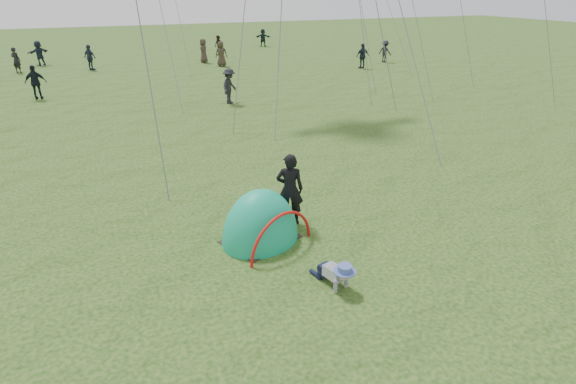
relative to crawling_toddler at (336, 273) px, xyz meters
name	(u,v)px	position (x,y,z in m)	size (l,w,h in m)	color
ground	(380,290)	(0.74, -0.48, -0.30)	(140.00, 140.00, 0.00)	#0F3307
crawling_toddler	(336,273)	(0.00, 0.00, 0.00)	(0.56, 0.80, 0.61)	black
popup_tent	(261,239)	(-0.79, 2.28, -0.30)	(1.95, 1.60, 2.52)	teal
standing_adult	(290,189)	(0.17, 2.79, 0.61)	(0.67, 0.44, 1.84)	black
crowd_person_1	(218,46)	(6.06, 32.67, 0.53)	(0.81, 0.63, 1.66)	#2F221C
crowd_person_2	(90,58)	(-4.13, 29.05, 0.56)	(1.02, 0.42, 1.74)	#252D43
crowd_person_4	(204,51)	(4.03, 29.38, 0.59)	(0.88, 0.57, 1.80)	#3B2F28
crowd_person_5	(39,53)	(-7.61, 32.76, 0.59)	(1.66, 0.53, 1.79)	#1F293C
crowd_person_6	(16,60)	(-8.81, 29.85, 0.54)	(0.62, 0.40, 1.69)	black
crowd_person_8	(363,56)	(14.02, 22.36, 0.56)	(1.02, 0.42, 1.74)	#18222E
crowd_person_9	(230,86)	(2.26, 15.67, 0.57)	(1.12, 0.65, 1.74)	black
crowd_person_11	(263,38)	(11.78, 37.46, 0.52)	(1.53, 0.49, 1.64)	#18262E
crowd_person_14	(36,82)	(-6.84, 20.46, 0.57)	(1.03, 0.43, 1.75)	black
crowd_person_15	(385,51)	(17.20, 24.29, 0.51)	(1.05, 0.60, 1.62)	black
crowd_person_16	(221,54)	(4.87, 27.19, 0.59)	(0.87, 0.57, 1.78)	#372C22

